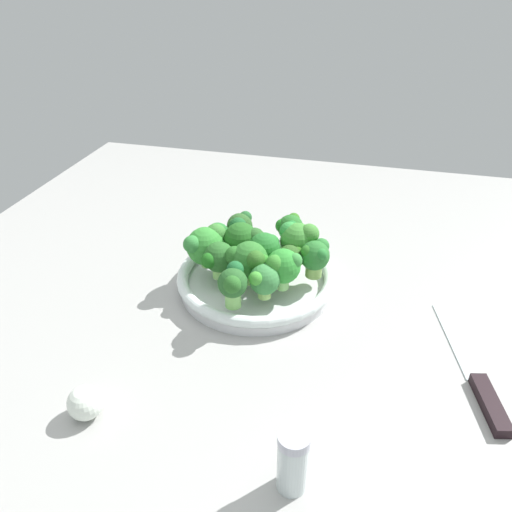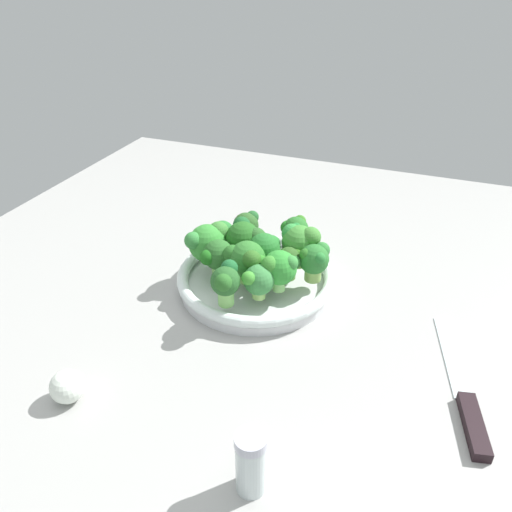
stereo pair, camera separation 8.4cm
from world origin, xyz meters
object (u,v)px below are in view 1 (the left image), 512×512
object	(u,v)px
broccoli_floret_2	(206,244)
broccoli_floret_11	(218,235)
broccoli_floret_0	(264,279)
broccoli_floret_6	(218,258)
broccoli_floret_13	(265,249)
broccoli_floret_9	(315,256)
pepper_shaker	(293,461)
bowl	(256,279)
broccoli_floret_3	(243,239)
broccoli_floret_7	(240,226)
broccoli_floret_4	(233,283)
garlic_bulb	(85,403)
broccoli_floret_8	(291,259)
broccoli_floret_12	(283,266)
broccoli_floret_5	(249,260)
knife	(477,378)
broccoli_floret_1	(290,228)
broccoli_floret_10	(298,239)

from	to	relation	value
broccoli_floret_2	broccoli_floret_11	bearing A→B (deg)	-96.44
broccoli_floret_0	broccoli_floret_6	size ratio (longest dim) A/B	0.94
broccoli_floret_13	broccoli_floret_9	bearing A→B (deg)	-176.06
broccoli_floret_11	pepper_shaker	bearing A→B (deg)	117.96
bowl	broccoli_floret_3	bearing A→B (deg)	-38.96
bowl	broccoli_floret_9	xyz separation A→B (cm)	(-9.88, -1.09, 5.63)
broccoli_floret_7	broccoli_floret_11	world-z (taller)	broccoli_floret_7
broccoli_floret_4	garlic_bulb	xyz separation A→B (cm)	(12.97, 22.22, -5.50)
bowl	broccoli_floret_3	size ratio (longest dim) A/B	3.60
bowl	broccoli_floret_6	xyz separation A→B (cm)	(5.71, 3.30, 5.47)
broccoli_floret_2	broccoli_floret_8	size ratio (longest dim) A/B	1.33
broccoli_floret_0	garlic_bulb	bearing A→B (deg)	56.46
garlic_bulb	broccoli_floret_2	bearing A→B (deg)	-99.27
broccoli_floret_9	broccoli_floret_12	world-z (taller)	broccoli_floret_12
broccoli_floret_7	broccoli_floret_9	distance (cm)	16.83
broccoli_floret_7	broccoli_floret_12	world-z (taller)	broccoli_floret_12
broccoli_floret_3	broccoli_floret_11	distance (cm)	5.77
broccoli_floret_5	broccoli_floret_11	size ratio (longest dim) A/B	1.36
broccoli_floret_3	broccoli_floret_8	world-z (taller)	broccoli_floret_3
broccoli_floret_13	knife	distance (cm)	37.39
broccoli_floret_2	broccoli_floret_4	xyz separation A→B (cm)	(-7.71, 10.01, -0.06)
broccoli_floret_7	knife	distance (cm)	46.63
garlic_bulb	broccoli_floret_7	bearing A→B (deg)	-101.97
broccoli_floret_8	knife	bearing A→B (deg)	154.06
broccoli_floret_8	broccoli_floret_9	distance (cm)	4.04
bowl	broccoli_floret_5	size ratio (longest dim) A/B	3.53
broccoli_floret_4	broccoli_floret_13	xyz separation A→B (cm)	(-2.36, -10.87, 0.10)
broccoli_floret_0	broccoli_floret_5	distance (cm)	4.80
broccoli_floret_3	broccoli_floret_9	distance (cm)	12.82
broccoli_floret_3	broccoli_floret_0	bearing A→B (deg)	122.72
broccoli_floret_4	broccoli_floret_8	size ratio (longest dim) A/B	1.19
broccoli_floret_6	pepper_shaker	xyz separation A→B (cm)	(-18.84, 32.55, -3.01)
broccoli_floret_1	pepper_shaker	xyz separation A→B (cm)	(-9.09, 44.98, -3.31)
broccoli_floret_1	broccoli_floret_10	xyz separation A→B (cm)	(-2.31, 4.89, 0.82)
bowl	broccoli_floret_12	xyz separation A→B (cm)	(-5.43, 4.01, 6.05)
broccoli_floret_0	broccoli_floret_1	distance (cm)	16.09
broccoli_floret_2	broccoli_floret_5	xyz separation A→B (cm)	(-8.43, 3.22, -0.03)
broccoli_floret_9	broccoli_floret_10	xyz separation A→B (cm)	(3.52, -3.15, 0.96)
broccoli_floret_6	broccoli_floret_7	distance (cm)	11.78
broccoli_floret_1	broccoli_floret_12	bearing A→B (deg)	96.07
broccoli_floret_0	broccoli_floret_9	xyz separation A→B (cm)	(-6.81, -8.00, 0.53)
broccoli_floret_4	broccoli_floret_10	bearing A→B (deg)	-116.65
broccoli_floret_8	pepper_shaker	bearing A→B (deg)	101.21
broccoli_floret_0	broccoli_floret_11	xyz separation A→B (cm)	(11.23, -11.18, 0.16)
pepper_shaker	broccoli_floret_2	bearing A→B (deg)	-58.42
broccoli_floret_1	broccoli_floret_0	bearing A→B (deg)	86.54
broccoli_floret_0	broccoli_floret_11	world-z (taller)	broccoli_floret_0
broccoli_floret_0	knife	size ratio (longest dim) A/B	0.23
broccoli_floret_5	broccoli_floret_10	size ratio (longest dim) A/B	0.98
broccoli_floret_5	broccoli_floret_9	distance (cm)	11.16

